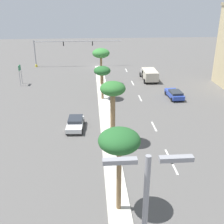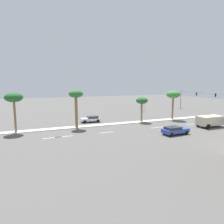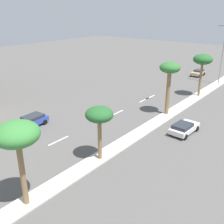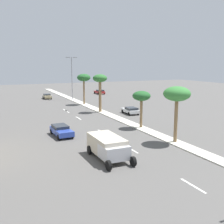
% 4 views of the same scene
% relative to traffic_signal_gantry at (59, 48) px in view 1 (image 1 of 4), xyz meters
% --- Properties ---
extents(ground_plane, '(160.00, 160.00, 0.00)m').
position_rel_traffic_signal_gantry_xyz_m(ground_plane, '(-8.96, 34.80, -4.13)').
color(ground_plane, '#565451').
extents(median_curb, '(1.80, 87.56, 0.12)m').
position_rel_traffic_signal_gantry_xyz_m(median_curb, '(-8.96, 44.52, -4.07)').
color(median_curb, beige).
rests_on(median_curb, ground).
extents(lane_stripe_rear, '(0.20, 2.80, 0.01)m').
position_rel_traffic_signal_gantry_xyz_m(lane_stripe_rear, '(-14.86, 4.75, -4.12)').
color(lane_stripe_rear, silver).
rests_on(lane_stripe_rear, ground).
extents(lane_stripe_center, '(0.20, 2.80, 0.01)m').
position_rel_traffic_signal_gantry_xyz_m(lane_stripe_center, '(-14.86, 14.54, -4.12)').
color(lane_stripe_center, silver).
rests_on(lane_stripe_center, ground).
extents(lane_stripe_leading, '(0.20, 2.80, 0.01)m').
position_rel_traffic_signal_gantry_xyz_m(lane_stripe_leading, '(-14.86, 22.94, -4.12)').
color(lane_stripe_leading, silver).
rests_on(lane_stripe_leading, ground).
extents(lane_stripe_inboard, '(0.20, 2.80, 0.01)m').
position_rel_traffic_signal_gantry_xyz_m(lane_stripe_inboard, '(-14.86, 33.39, -4.12)').
color(lane_stripe_inboard, silver).
rests_on(lane_stripe_inboard, ground).
extents(lane_stripe_outboard, '(0.20, 2.80, 0.01)m').
position_rel_traffic_signal_gantry_xyz_m(lane_stripe_outboard, '(-14.86, 42.30, -4.12)').
color(lane_stripe_outboard, silver).
rests_on(lane_stripe_outboard, ground).
extents(lane_stripe_front, '(0.20, 2.80, 0.01)m').
position_rel_traffic_signal_gantry_xyz_m(lane_stripe_front, '(-14.86, 40.55, -4.12)').
color(lane_stripe_front, silver).
rests_on(lane_stripe_front, ground).
extents(traffic_signal_gantry, '(19.96, 0.53, 6.06)m').
position_rel_traffic_signal_gantry_xyz_m(traffic_signal_gantry, '(0.00, 0.00, 0.00)').
color(traffic_signal_gantry, gray).
rests_on(traffic_signal_gantry, ground).
extents(directional_road_sign, '(0.10, 1.49, 3.68)m').
position_rel_traffic_signal_gantry_xyz_m(directional_road_sign, '(5.81, 14.11, -1.46)').
color(directional_road_sign, gray).
rests_on(directional_road_sign, ground).
extents(palm_tree_leading, '(3.11, 3.11, 6.51)m').
position_rel_traffic_signal_gantry_xyz_m(palm_tree_leading, '(-8.94, 14.75, 1.49)').
color(palm_tree_leading, olive).
rests_on(palm_tree_leading, median_curb).
extents(palm_tree_front, '(2.57, 2.57, 5.23)m').
position_rel_traffic_signal_gantry_xyz_m(palm_tree_front, '(-8.80, 22.87, 0.37)').
color(palm_tree_front, olive).
rests_on(palm_tree_front, median_curb).
extents(palm_tree_left, '(2.67, 2.67, 7.04)m').
position_rel_traffic_signal_gantry_xyz_m(palm_tree_left, '(-9.30, 37.26, 1.85)').
color(palm_tree_left, olive).
rests_on(palm_tree_left, median_curb).
extents(palm_tree_far, '(2.98, 2.98, 6.74)m').
position_rel_traffic_signal_gantry_xyz_m(palm_tree_far, '(-8.94, 47.72, 1.76)').
color(palm_tree_far, olive).
rests_on(palm_tree_far, median_curb).
extents(sedan_white_mid, '(2.20, 4.23, 1.27)m').
position_rel_traffic_signal_gantry_xyz_m(sedan_white_mid, '(-4.95, 33.17, -3.43)').
color(sedan_white_mid, silver).
rests_on(sedan_white_mid, ground).
extents(sedan_blue_outboard, '(2.22, 4.61, 1.33)m').
position_rel_traffic_signal_gantry_xyz_m(sedan_blue_outboard, '(-20.35, 23.29, -3.40)').
color(sedan_blue_outboard, '#2D47AD').
rests_on(sedan_blue_outboard, ground).
extents(box_truck, '(2.72, 6.12, 2.14)m').
position_rel_traffic_signal_gantry_xyz_m(box_truck, '(-18.29, 12.95, -2.91)').
color(box_truck, silver).
rests_on(box_truck, ground).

